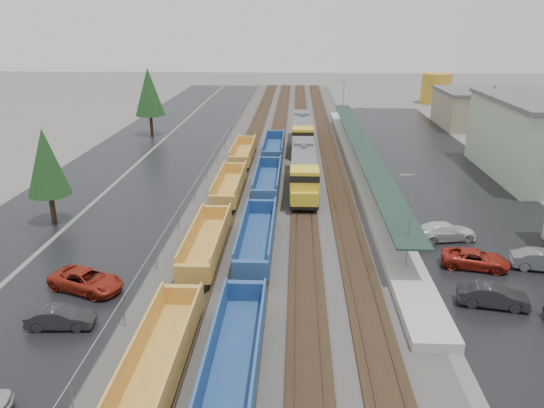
% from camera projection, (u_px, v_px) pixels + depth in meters
% --- Properties ---
extents(ballast_strip, '(20.00, 160.00, 0.08)m').
position_uv_depth(ballast_strip, '(288.00, 150.00, 78.22)').
color(ballast_strip, '#302D2B').
rests_on(ballast_strip, ground).
extents(trackbed, '(14.60, 160.00, 0.22)m').
position_uv_depth(trackbed, '(288.00, 149.00, 78.18)').
color(trackbed, black).
rests_on(trackbed, ground).
extents(west_parking_lot, '(10.00, 160.00, 0.02)m').
position_uv_depth(west_parking_lot, '(188.00, 149.00, 78.88)').
color(west_parking_lot, black).
rests_on(west_parking_lot, ground).
extents(west_road, '(9.00, 160.00, 0.02)m').
position_uv_depth(west_road, '(122.00, 149.00, 79.31)').
color(west_road, black).
rests_on(west_road, ground).
extents(east_commuter_lot, '(16.00, 100.00, 0.02)m').
position_uv_depth(east_commuter_lot, '(435.00, 170.00, 67.97)').
color(east_commuter_lot, black).
rests_on(east_commuter_lot, ground).
extents(station_platform, '(3.00, 80.00, 8.00)m').
position_uv_depth(station_platform, '(361.00, 164.00, 68.16)').
color(station_platform, '#9E9B93').
rests_on(station_platform, ground).
extents(chainlink_fence, '(0.08, 160.04, 2.02)m').
position_uv_depth(chainlink_fence, '(223.00, 141.00, 76.64)').
color(chainlink_fence, gray).
rests_on(chainlink_fence, ground).
extents(distant_hills, '(301.00, 140.00, 25.20)m').
position_uv_depth(distant_hills, '(403.00, 66.00, 218.36)').
color(distant_hills, '#465743').
rests_on(distant_hills, ground).
extents(tree_west_near, '(3.96, 3.96, 9.00)m').
position_uv_depth(tree_west_near, '(46.00, 162.00, 48.98)').
color(tree_west_near, '#332316').
rests_on(tree_west_near, ground).
extents(tree_west_far, '(4.84, 4.84, 11.00)m').
position_uv_depth(tree_west_far, '(149.00, 92.00, 86.31)').
color(tree_west_far, '#332316').
rests_on(tree_west_far, ground).
extents(tree_east, '(4.40, 4.40, 10.00)m').
position_uv_depth(tree_east, '(492.00, 110.00, 72.99)').
color(tree_east, '#332316').
rests_on(tree_east, ground).
extents(locomotive_lead, '(2.92, 19.28, 4.36)m').
position_uv_depth(locomotive_lead, '(304.00, 169.00, 59.72)').
color(locomotive_lead, black).
rests_on(locomotive_lead, ground).
extents(locomotive_trail, '(2.92, 19.28, 4.36)m').
position_uv_depth(locomotive_trail, '(302.00, 132.00, 79.52)').
color(locomotive_trail, black).
rests_on(locomotive_trail, ground).
extents(well_string_yellow, '(2.60, 74.46, 2.30)m').
position_uv_depth(well_string_yellow, '(207.00, 244.00, 42.88)').
color(well_string_yellow, '#B17D31').
rests_on(well_string_yellow, ground).
extents(well_string_blue, '(2.66, 79.81, 2.36)m').
position_uv_depth(well_string_blue, '(257.00, 238.00, 43.87)').
color(well_string_blue, navy).
rests_on(well_string_blue, ground).
extents(storage_tank, '(6.71, 6.71, 6.71)m').
position_uv_depth(storage_tank, '(436.00, 88.00, 120.95)').
color(storage_tank, '#C08D26').
rests_on(storage_tank, ground).
extents(parked_car_west_b, '(1.69, 4.25, 1.37)m').
position_uv_depth(parked_car_west_b, '(61.00, 318.00, 33.12)').
color(parked_car_west_b, black).
rests_on(parked_car_west_b, ground).
extents(parked_car_west_c, '(4.31, 6.05, 1.53)m').
position_uv_depth(parked_car_west_c, '(86.00, 280.00, 37.68)').
color(parked_car_west_c, maroon).
rests_on(parked_car_west_c, ground).
extents(parked_car_east_a, '(2.46, 4.85, 1.53)m').
position_uv_depth(parked_car_east_a, '(493.00, 296.00, 35.58)').
color(parked_car_east_a, black).
rests_on(parked_car_east_a, ground).
extents(parked_car_east_b, '(3.40, 5.50, 1.42)m').
position_uv_depth(parked_car_east_b, '(475.00, 259.00, 41.15)').
color(parked_car_east_b, maroon).
rests_on(parked_car_east_b, ground).
extents(parked_car_east_c, '(3.04, 5.66, 1.56)m').
position_uv_depth(parked_car_east_c, '(445.00, 231.00, 46.32)').
color(parked_car_east_c, silver).
rests_on(parked_car_east_c, ground).
extents(parked_car_east_e, '(2.49, 4.88, 1.53)m').
position_uv_depth(parked_car_east_e, '(543.00, 261.00, 40.75)').
color(parked_car_east_e, slate).
rests_on(parked_car_east_e, ground).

